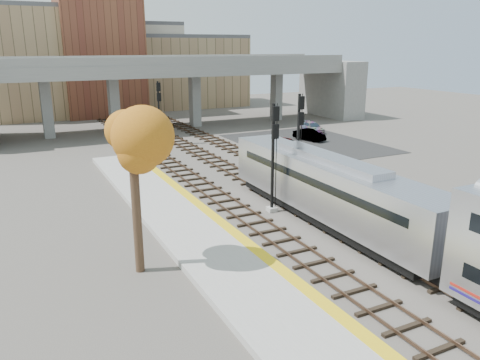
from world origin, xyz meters
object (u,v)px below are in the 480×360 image
signal_mast_near (273,159)px  car_a (287,143)px  signal_mast_mid (298,143)px  car_c (312,127)px  car_b (309,135)px  locomotive (328,188)px  tree (132,143)px  signal_mast_far (159,114)px

signal_mast_near → car_a: signal_mast_near is taller
signal_mast_mid → signal_mast_near: bearing=-141.6°
car_a → car_c: bearing=24.5°
car_c → car_b: bearing=-121.1°
locomotive → car_c: bearing=56.5°
tree → car_c: tree is taller
locomotive → signal_mast_near: bearing=123.6°
signal_mast_far → car_c: 19.95m
locomotive → car_b: bearing=57.6°
locomotive → car_a: locomotive is taller
signal_mast_mid → signal_mast_far: bearing=100.6°
locomotive → car_c: size_ratio=4.33×
car_b → car_c: size_ratio=0.92×
car_a → car_c: (8.28, 7.13, 0.03)m
signal_mast_far → car_c: (19.69, -1.63, -2.80)m
signal_mast_near → signal_mast_far: signal_mast_near is taller
signal_mast_far → tree: bearing=-109.1°
signal_mast_mid → car_b: 20.26m
locomotive → car_c: (17.59, 26.62, -1.60)m
car_a → car_b: size_ratio=0.89×
signal_mast_mid → signal_mast_far: size_ratio=1.06×
tree → car_a: bearing=43.9°
signal_mast_mid → car_a: signal_mast_mid is taller
signal_mast_near → car_c: (19.69, 23.46, -2.97)m
signal_mast_mid → car_a: size_ratio=2.07×
car_a → car_b: bearing=14.2°
locomotive → car_b: 26.49m
tree → car_b: size_ratio=2.18×
locomotive → tree: tree is taller
locomotive → signal_mast_mid: bearing=72.7°
signal_mast_near → car_a: bearing=55.1°
car_c → locomotive: bearing=-115.8°
signal_mast_near → tree: size_ratio=0.83×
signal_mast_far → car_c: bearing=-4.7°
signal_mast_near → car_b: bearing=49.7°
signal_mast_far → car_c: signal_mast_far is taller
locomotive → car_a: 21.66m
tree → car_c: size_ratio=2.00×
signal_mast_mid → signal_mast_far: signal_mast_mid is taller
signal_mast_near → car_b: (16.25, 19.17, -2.95)m
signal_mast_near → locomotive: bearing=-56.4°
locomotive → signal_mast_far: (-2.10, 28.25, 1.20)m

